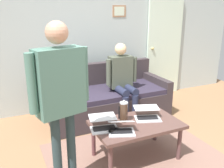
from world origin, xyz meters
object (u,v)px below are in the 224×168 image
Objects in this scene: person_seated at (123,78)px; laptop_center at (121,128)px; interior_door at (164,47)px; coffee_table at (136,127)px; laptop_left at (147,115)px; laptop_right at (104,125)px; french_press at (124,112)px; person_standing at (60,90)px; couch at (107,99)px.

laptop_center is at bearing 62.50° from person_seated.
person_seated is at bearing -117.50° from laptop_center.
interior_door reaches higher than coffee_table.
coffee_table is 0.31m from laptop_center.
laptop_right is (0.61, 0.03, -0.00)m from laptop_left.
interior_door is 2.48m from laptop_left.
french_press is at bearing -7.49° from laptop_left.
person_seated is (-0.78, -1.06, 0.21)m from laptop_right.
person_standing is (0.83, 0.35, 0.50)m from french_press.
coffee_table is 2.66× the size of laptop_left.
interior_door is 1.60× the size of person_seated.
interior_door is 1.91× the size of coffee_table.
interior_door is 5.09× the size of laptop_left.
couch is at bearing -126.12° from person_standing.
interior_door reaches higher than couch.
laptop_right is 1.34m from person_seated.
french_press is at bearing 75.81° from couch.
laptop_left is 0.61m from laptop_right.
laptop_center is 0.22m from laptop_right.
person_standing is (1.15, 0.31, 0.58)m from laptop_left.
coffee_table is at bearing 82.00° from couch.
french_press is at bearing -42.64° from coffee_table.
laptop_center is at bearing 24.56° from coffee_table.
couch is at bearing 20.76° from interior_door.
couch is 5.44× the size of laptop_center.
interior_door is 1.65m from person_seated.
couch is 5.44× the size of laptop_right.
laptop_left is 0.50m from laptop_center.
french_press reaches higher than coffee_table.
laptop_right is at bearing 2.81° from laptop_left.
interior_door is 5.52× the size of laptop_right.
couch is 7.20× the size of french_press.
interior_door is 3.48m from person_standing.
laptop_left is at bearing -160.33° from coffee_table.
person_standing is at bearing 38.51° from interior_door.
person_standing is at bearing 27.25° from laptop_right.
coffee_table is 2.89× the size of laptop_right.
coffee_table is at bearing 71.54° from person_seated.
interior_door reaches higher than person_standing.
coffee_table is 1.20m from person_seated.
person_seated is (-0.64, -1.22, 0.21)m from laptop_center.
laptop_left is at bearing 80.52° from person_seated.
couch is 5.01× the size of laptop_left.
person_seated is at bearing -134.67° from person_standing.
laptop_right is at bearing 13.62° from french_press.
person_standing reaches higher than laptop_left.
coffee_table is at bearing -166.01° from person_standing.
laptop_left is at bearing 90.39° from couch.
couch reaches higher than coffee_table.
couch is 1.35m from coffee_table.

